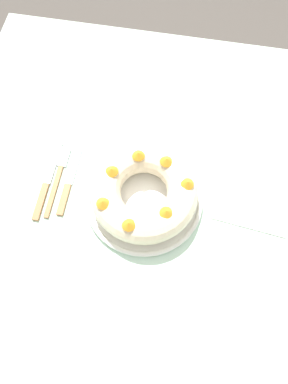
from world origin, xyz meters
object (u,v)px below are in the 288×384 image
(bundt_cake, at_px, (144,192))
(napkin, at_px, (252,204))
(cake_knife, at_px, (68,185))
(serving_knife, at_px, (46,185))
(serving_dish, at_px, (144,199))
(fork, at_px, (58,176))

(bundt_cake, height_order, napkin, bundt_cake)
(cake_knife, bearing_deg, serving_knife, -174.55)
(serving_dish, relative_size, fork, 1.46)
(serving_knife, bearing_deg, bundt_cake, -1.86)
(serving_knife, bearing_deg, fork, 49.37)
(bundt_cake, bearing_deg, cake_knife, 178.11)
(bundt_cake, bearing_deg, fork, 172.89)
(bundt_cake, xyz_separation_m, serving_knife, (-0.25, -0.00, -0.05))
(serving_dish, bearing_deg, cake_knife, 178.13)
(serving_knife, height_order, cake_knife, same)
(serving_dish, bearing_deg, serving_knife, -179.46)
(serving_dish, relative_size, cake_knife, 1.54)
(serving_dish, height_order, fork, serving_dish)
(napkin, bearing_deg, cake_knife, -176.34)
(serving_dish, relative_size, bundt_cake, 1.13)
(serving_knife, relative_size, cake_knife, 1.17)
(fork, relative_size, cake_knife, 1.06)
(serving_dish, distance_m, bundt_cake, 0.05)
(serving_dish, distance_m, napkin, 0.26)
(serving_dish, distance_m, cake_knife, 0.19)
(cake_knife, height_order, napkin, cake_knife)
(napkin, bearing_deg, fork, -179.10)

